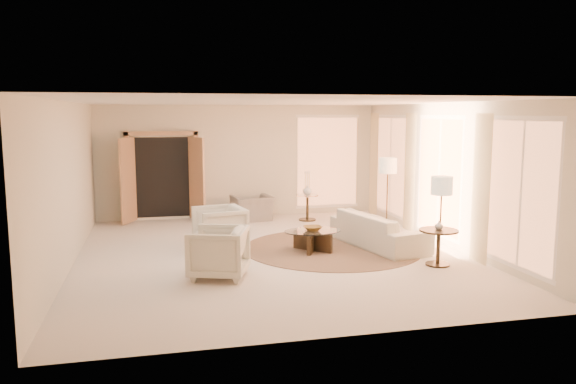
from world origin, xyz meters
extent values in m
cube|color=beige|center=(0.00, 0.00, -0.01)|extent=(7.00, 8.00, 0.02)
cube|color=white|center=(0.00, 0.00, 2.80)|extent=(7.00, 8.00, 0.02)
cube|color=beige|center=(0.00, 4.00, 1.40)|extent=(7.00, 0.04, 2.80)
cube|color=beige|center=(0.00, -4.00, 1.40)|extent=(7.00, 0.04, 2.80)
cube|color=beige|center=(-3.50, 0.00, 1.40)|extent=(0.04, 8.00, 2.80)
cube|color=beige|center=(3.50, 0.00, 1.40)|extent=(0.04, 8.00, 2.80)
cube|color=tan|center=(-1.90, 3.89, 1.08)|extent=(1.80, 0.12, 2.16)
cube|color=tan|center=(-2.70, 3.62, 1.03)|extent=(0.35, 0.66, 2.00)
cube|color=tan|center=(-1.10, 3.62, 1.03)|extent=(0.35, 0.66, 2.00)
cylinder|color=#412B1F|center=(1.23, 0.19, 0.01)|extent=(4.01, 4.01, 0.01)
imported|color=beige|center=(2.16, 0.12, 0.33)|extent=(1.36, 2.41, 0.66)
imported|color=beige|center=(-0.90, 0.61, 0.46)|extent=(0.97, 1.02, 0.91)
imported|color=beige|center=(-1.13, -1.24, 0.44)|extent=(1.04, 1.08, 0.89)
imported|color=gray|center=(0.20, 3.40, 0.40)|extent=(1.00, 0.72, 0.81)
cube|color=black|center=(0.80, 0.05, 0.18)|extent=(0.62, 0.63, 0.36)
cube|color=black|center=(0.80, 0.05, 0.18)|extent=(0.41, 0.77, 0.36)
cylinder|color=white|center=(0.80, 0.05, 0.39)|extent=(1.25, 1.25, 0.02)
cylinder|color=black|center=(2.62, -1.41, 0.02)|extent=(0.41, 0.41, 0.03)
cylinder|color=black|center=(2.62, -1.41, 0.31)|extent=(0.06, 0.06, 0.59)
cylinder|color=black|center=(2.62, -1.41, 0.61)|extent=(0.66, 0.66, 0.03)
cylinder|color=#30291B|center=(1.52, 3.06, 0.02)|extent=(0.42, 0.42, 0.03)
cylinder|color=#30291B|center=(1.52, 3.06, 0.31)|extent=(0.06, 0.06, 0.60)
cylinder|color=white|center=(1.52, 3.06, 0.62)|extent=(0.55, 0.55, 0.03)
cylinder|color=#30291B|center=(2.90, 1.45, 0.01)|extent=(0.28, 0.28, 0.03)
cylinder|color=#30291B|center=(2.90, 1.45, 0.69)|extent=(0.03, 0.03, 1.38)
cylinder|color=beige|center=(2.90, 1.45, 1.46)|extent=(0.40, 0.40, 0.34)
cylinder|color=#30291B|center=(2.71, -1.30, 0.01)|extent=(0.26, 0.26, 0.03)
cylinder|color=#30291B|center=(2.71, -1.30, 0.65)|extent=(0.03, 0.03, 1.30)
cylinder|color=beige|center=(2.71, -1.30, 1.37)|extent=(0.37, 0.37, 0.31)
imported|color=brown|center=(0.80, 0.05, 0.44)|extent=(0.35, 0.35, 0.09)
imported|color=white|center=(2.62, -1.41, 0.70)|extent=(0.17, 0.17, 0.16)
imported|color=white|center=(1.52, 3.06, 0.75)|extent=(0.30, 0.30, 0.24)
camera|label=1|loc=(-2.05, -9.96, 2.60)|focal=35.00mm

